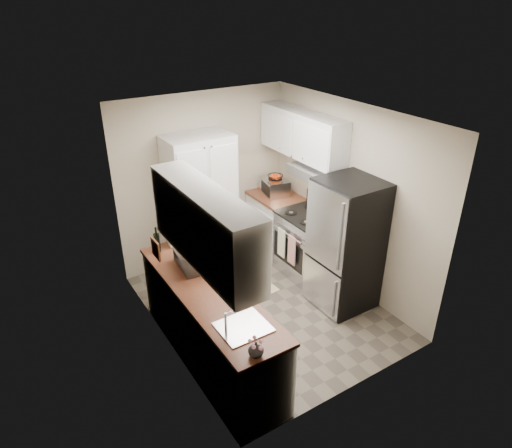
% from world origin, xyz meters
% --- Properties ---
extents(ground, '(3.20, 3.20, 0.00)m').
position_xyz_m(ground, '(0.00, 0.00, 0.00)').
color(ground, '#665B4C').
rests_on(ground, ground).
extents(room_shell, '(2.64, 3.24, 2.52)m').
position_xyz_m(room_shell, '(-0.02, -0.01, 1.63)').
color(room_shell, '#B4A691').
rests_on(room_shell, ground).
extents(pantry_cabinet, '(0.90, 0.55, 2.00)m').
position_xyz_m(pantry_cabinet, '(-0.20, 1.32, 1.00)').
color(pantry_cabinet, silver).
rests_on(pantry_cabinet, ground).
extents(base_cabinet_left, '(0.60, 2.30, 0.88)m').
position_xyz_m(base_cabinet_left, '(-0.99, -0.43, 0.44)').
color(base_cabinet_left, silver).
rests_on(base_cabinet_left, ground).
extents(countertop_left, '(0.63, 2.33, 0.04)m').
position_xyz_m(countertop_left, '(-0.99, -0.43, 0.90)').
color(countertop_left, brown).
rests_on(countertop_left, base_cabinet_left).
extents(base_cabinet_right, '(0.60, 0.80, 0.88)m').
position_xyz_m(base_cabinet_right, '(0.99, 1.19, 0.44)').
color(base_cabinet_right, silver).
rests_on(base_cabinet_right, ground).
extents(countertop_right, '(0.63, 0.83, 0.04)m').
position_xyz_m(countertop_right, '(0.99, 1.19, 0.90)').
color(countertop_right, brown).
rests_on(countertop_right, base_cabinet_right).
extents(electric_range, '(0.71, 0.78, 1.13)m').
position_xyz_m(electric_range, '(0.97, 0.39, 0.48)').
color(electric_range, '#B7B7BC').
rests_on(electric_range, ground).
extents(refrigerator, '(0.70, 0.72, 1.70)m').
position_xyz_m(refrigerator, '(0.94, -0.41, 0.85)').
color(refrigerator, '#B7B7BC').
rests_on(refrigerator, ground).
extents(microwave, '(0.36, 0.50, 0.26)m').
position_xyz_m(microwave, '(-0.92, 0.05, 1.05)').
color(microwave, silver).
rests_on(microwave, countertop_left).
extents(wine_bottle, '(0.07, 0.07, 0.29)m').
position_xyz_m(wine_bottle, '(-1.14, 0.57, 1.07)').
color(wine_bottle, black).
rests_on(wine_bottle, countertop_left).
extents(flower_vase, '(0.15, 0.15, 0.14)m').
position_xyz_m(flower_vase, '(-1.08, -1.51, 0.99)').
color(flower_vase, silver).
rests_on(flower_vase, countertop_left).
extents(cutting_board, '(0.06, 0.27, 0.33)m').
position_xyz_m(cutting_board, '(-0.94, 0.67, 1.09)').
color(cutting_board, '#4D9438').
rests_on(cutting_board, countertop_left).
extents(toaster_oven, '(0.41, 0.48, 0.24)m').
position_xyz_m(toaster_oven, '(0.99, 1.24, 1.04)').
color(toaster_oven, '#B5B5BA').
rests_on(toaster_oven, countertop_right).
extents(fruit_basket, '(0.24, 0.24, 0.10)m').
position_xyz_m(fruit_basket, '(1.00, 1.25, 1.21)').
color(fruit_basket, red).
rests_on(fruit_basket, toaster_oven).
extents(kitchen_mat, '(0.49, 0.75, 0.01)m').
position_xyz_m(kitchen_mat, '(0.15, 0.55, 0.01)').
color(kitchen_mat, beige).
rests_on(kitchen_mat, ground).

